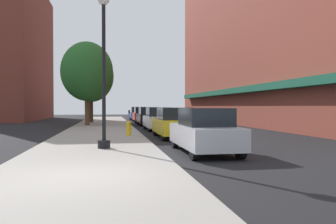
{
  "coord_description": "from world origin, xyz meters",
  "views": [
    {
      "loc": [
        0.55,
        -7.85,
        1.73
      ],
      "look_at": [
        5.79,
        21.8,
        1.21
      ],
      "focal_mm": 35.5,
      "sensor_mm": 36.0,
      "label": 1
    }
  ],
  "objects_px": {
    "parking_meter_near": "(129,116)",
    "car_silver": "(204,131)",
    "car_white": "(158,119)",
    "tree_mid": "(87,72)",
    "tree_near": "(91,76)",
    "car_blue": "(138,114)",
    "fire_hydrant": "(129,128)",
    "car_red": "(142,115)",
    "lamppost": "(104,68)",
    "car_yellow": "(173,123)",
    "car_black": "(148,116)"
  },
  "relations": [
    {
      "from": "lamppost",
      "to": "car_blue",
      "type": "distance_m",
      "value": 28.72
    },
    {
      "from": "fire_hydrant",
      "to": "car_red",
      "type": "distance_m",
      "value": 17.51
    },
    {
      "from": "tree_near",
      "to": "car_yellow",
      "type": "relative_size",
      "value": 1.7
    },
    {
      "from": "lamppost",
      "to": "fire_hydrant",
      "type": "bearing_deg",
      "value": 77.03
    },
    {
      "from": "car_blue",
      "to": "car_black",
      "type": "bearing_deg",
      "value": -89.43
    },
    {
      "from": "car_blue",
      "to": "car_red",
      "type": "bearing_deg",
      "value": -89.43
    },
    {
      "from": "tree_near",
      "to": "car_blue",
      "type": "distance_m",
      "value": 9.41
    },
    {
      "from": "tree_mid",
      "to": "fire_hydrant",
      "type": "bearing_deg",
      "value": -74.69
    },
    {
      "from": "lamppost",
      "to": "parking_meter_near",
      "type": "bearing_deg",
      "value": 82.46
    },
    {
      "from": "car_yellow",
      "to": "car_white",
      "type": "bearing_deg",
      "value": 89.26
    },
    {
      "from": "parking_meter_near",
      "to": "car_white",
      "type": "height_order",
      "value": "car_white"
    },
    {
      "from": "car_yellow",
      "to": "fire_hydrant",
      "type": "bearing_deg",
      "value": 167.32
    },
    {
      "from": "lamppost",
      "to": "parking_meter_near",
      "type": "xyz_separation_m",
      "value": [
        1.71,
        12.9,
        -2.25
      ]
    },
    {
      "from": "parking_meter_near",
      "to": "car_red",
      "type": "relative_size",
      "value": 0.3
    },
    {
      "from": "car_silver",
      "to": "car_blue",
      "type": "xyz_separation_m",
      "value": [
        0.0,
        29.5,
        0.0
      ]
    },
    {
      "from": "parking_meter_near",
      "to": "lamppost",
      "type": "bearing_deg",
      "value": -97.54
    },
    {
      "from": "parking_meter_near",
      "to": "tree_mid",
      "type": "distance_m",
      "value": 5.91
    },
    {
      "from": "fire_hydrant",
      "to": "car_red",
      "type": "bearing_deg",
      "value": 82.08
    },
    {
      "from": "lamppost",
      "to": "car_blue",
      "type": "relative_size",
      "value": 1.37
    },
    {
      "from": "car_yellow",
      "to": "car_black",
      "type": "xyz_separation_m",
      "value": [
        0.0,
        12.02,
        0.0
      ]
    },
    {
      "from": "car_black",
      "to": "car_red",
      "type": "relative_size",
      "value": 1.0
    },
    {
      "from": "tree_mid",
      "to": "car_blue",
      "type": "distance_m",
      "value": 14.0
    },
    {
      "from": "tree_mid",
      "to": "car_black",
      "type": "bearing_deg",
      "value": 9.63
    },
    {
      "from": "fire_hydrant",
      "to": "car_red",
      "type": "relative_size",
      "value": 0.18
    },
    {
      "from": "car_red",
      "to": "car_blue",
      "type": "xyz_separation_m",
      "value": [
        0.0,
        5.64,
        0.0
      ]
    },
    {
      "from": "fire_hydrant",
      "to": "car_silver",
      "type": "bearing_deg",
      "value": -69.7
    },
    {
      "from": "tree_near",
      "to": "car_black",
      "type": "height_order",
      "value": "tree_near"
    },
    {
      "from": "lamppost",
      "to": "tree_near",
      "type": "relative_size",
      "value": 0.81
    },
    {
      "from": "car_blue",
      "to": "car_yellow",
      "type": "bearing_deg",
      "value": -89.43
    },
    {
      "from": "car_silver",
      "to": "car_yellow",
      "type": "height_order",
      "value": "same"
    },
    {
      "from": "lamppost",
      "to": "car_yellow",
      "type": "bearing_deg",
      "value": 53.25
    },
    {
      "from": "car_red",
      "to": "lamppost",
      "type": "bearing_deg",
      "value": -96.88
    },
    {
      "from": "car_white",
      "to": "tree_mid",
      "type": "bearing_deg",
      "value": 133.74
    },
    {
      "from": "car_silver",
      "to": "tree_mid",
      "type": "bearing_deg",
      "value": 104.98
    },
    {
      "from": "fire_hydrant",
      "to": "car_white",
      "type": "bearing_deg",
      "value": 65.37
    },
    {
      "from": "lamppost",
      "to": "fire_hydrant",
      "type": "distance_m",
      "value": 6.16
    },
    {
      "from": "parking_meter_near",
      "to": "car_silver",
      "type": "height_order",
      "value": "car_silver"
    },
    {
      "from": "fire_hydrant",
      "to": "car_red",
      "type": "height_order",
      "value": "car_red"
    },
    {
      "from": "car_red",
      "to": "tree_mid",
      "type": "bearing_deg",
      "value": -126.07
    },
    {
      "from": "parking_meter_near",
      "to": "car_yellow",
      "type": "xyz_separation_m",
      "value": [
        1.95,
        -8.0,
        -0.14
      ]
    },
    {
      "from": "parking_meter_near",
      "to": "car_silver",
      "type": "xyz_separation_m",
      "value": [
        1.95,
        -14.01,
        -0.14
      ]
    },
    {
      "from": "car_yellow",
      "to": "car_blue",
      "type": "bearing_deg",
      "value": 89.26
    },
    {
      "from": "car_black",
      "to": "car_white",
      "type": "bearing_deg",
      "value": -91.59
    },
    {
      "from": "parking_meter_near",
      "to": "car_red",
      "type": "height_order",
      "value": "car_red"
    },
    {
      "from": "car_red",
      "to": "fire_hydrant",
      "type": "bearing_deg",
      "value": -95.67
    },
    {
      "from": "lamppost",
      "to": "car_silver",
      "type": "relative_size",
      "value": 1.37
    },
    {
      "from": "parking_meter_near",
      "to": "car_white",
      "type": "xyz_separation_m",
      "value": [
        1.95,
        -2.23,
        -0.14
      ]
    },
    {
      "from": "car_red",
      "to": "car_silver",
      "type": "bearing_deg",
      "value": -87.75
    },
    {
      "from": "car_red",
      "to": "car_blue",
      "type": "height_order",
      "value": "same"
    },
    {
      "from": "lamppost",
      "to": "car_red",
      "type": "relative_size",
      "value": 1.37
    }
  ]
}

